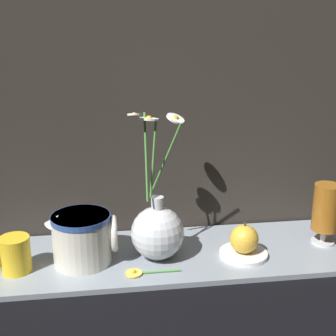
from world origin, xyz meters
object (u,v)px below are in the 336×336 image
object	(u,v)px
vase_with_flowers	(158,230)
tea_glass	(326,209)
yellow_mug	(14,254)
orange_fruit	(244,239)
ceramic_pitcher	(83,236)

from	to	relation	value
vase_with_flowers	tea_glass	xyz separation A→B (m)	(0.40, 0.02, 0.02)
yellow_mug	orange_fruit	bearing A→B (deg)	-0.31
ceramic_pitcher	tea_glass	distance (m)	0.57
vase_with_flowers	ceramic_pitcher	bearing A→B (deg)	179.76
orange_fruit	yellow_mug	bearing A→B (deg)	179.69
vase_with_flowers	ceramic_pitcher	size ratio (longest dim) A/B	2.17
vase_with_flowers	tea_glass	world-z (taller)	vase_with_flowers
orange_fruit	tea_glass	bearing A→B (deg)	10.22
vase_with_flowers	tea_glass	distance (m)	0.40
yellow_mug	tea_glass	bearing A→B (deg)	2.82
yellow_mug	tea_glass	xyz separation A→B (m)	(0.71, 0.04, 0.05)
vase_with_flowers	ceramic_pitcher	xyz separation A→B (m)	(-0.17, 0.00, -0.00)
vase_with_flowers	tea_glass	size ratio (longest dim) A/B	2.25
vase_with_flowers	orange_fruit	distance (m)	0.20
yellow_mug	ceramic_pitcher	size ratio (longest dim) A/B	0.51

